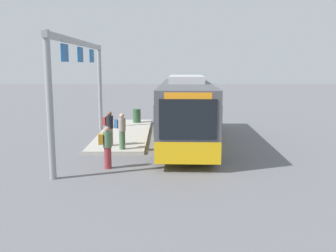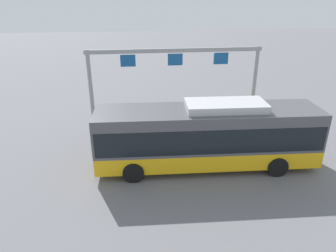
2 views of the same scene
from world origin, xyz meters
The scene contains 8 objects.
ground_plane centered at (0.00, 0.00, 0.00)m, with size 120.00×120.00×0.00m, color slate.
platform_curb centered at (-2.47, -3.44, 0.08)m, with size 10.00×2.80×0.16m, color #B2ADA3.
bus_main centered at (-0.01, 0.00, 1.81)m, with size 11.09×3.06×3.46m.
person_boarding centered at (4.73, -3.37, 0.89)m, with size 0.40×0.57×1.67m.
person_waiting_near centered at (2.01, -3.10, 1.05)m, with size 0.49×0.60×1.67m.
person_waiting_mid centered at (1.22, -3.77, 1.05)m, with size 0.49×0.60×1.67m.
platform_sign_gantry centered at (0.90, -5.10, 3.83)m, with size 10.78×0.24×5.20m.
trash_bin centered at (-6.18, -2.98, 0.61)m, with size 0.52×0.52×0.90m, color #2D5133.
Camera 1 is at (19.22, -1.12, 4.05)m, focal length 40.53 mm.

